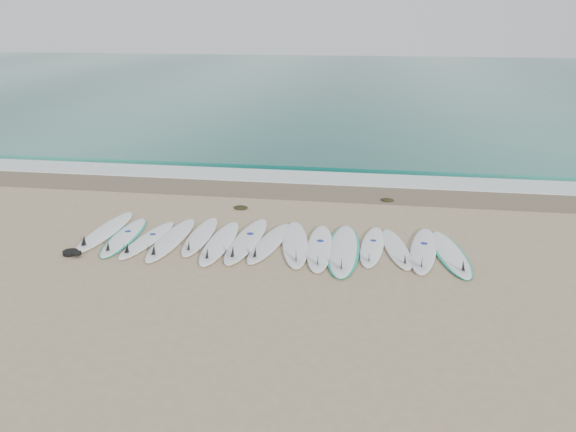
# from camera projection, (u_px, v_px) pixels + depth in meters

# --- Properties ---
(ground) EXTENTS (120.00, 120.00, 0.00)m
(ground) POSITION_uv_depth(u_px,v_px,m) (270.00, 245.00, 12.52)
(ground) COLOR tan
(ocean) EXTENTS (120.00, 55.00, 0.03)m
(ocean) POSITION_uv_depth(u_px,v_px,m) (347.00, 81.00, 42.74)
(ocean) COLOR #1F695D
(ocean) RESTS_ON ground
(wet_sand_band) EXTENTS (120.00, 1.80, 0.01)m
(wet_sand_band) POSITION_uv_depth(u_px,v_px,m) (295.00, 191.00, 16.33)
(wet_sand_band) COLOR brown
(wet_sand_band) RESTS_ON ground
(foam_band) EXTENTS (120.00, 1.40, 0.04)m
(foam_band) POSITION_uv_depth(u_px,v_px,m) (301.00, 177.00, 17.63)
(foam_band) COLOR silver
(foam_band) RESTS_ON ground
(wave_crest) EXTENTS (120.00, 1.00, 0.10)m
(wave_crest) POSITION_uv_depth(u_px,v_px,m) (307.00, 164.00, 19.02)
(wave_crest) COLOR #1F695D
(wave_crest) RESTS_ON ground
(surfboard_0) EXTENTS (0.61, 2.70, 0.34)m
(surfboard_0) POSITION_uv_depth(u_px,v_px,m) (104.00, 232.00, 13.12)
(surfboard_0) COLOR white
(surfboard_0) RESTS_ON ground
(surfboard_1) EXTENTS (0.70, 2.47, 0.31)m
(surfboard_1) POSITION_uv_depth(u_px,v_px,m) (124.00, 237.00, 12.84)
(surfboard_1) COLOR white
(surfboard_1) RESTS_ON ground
(surfboard_2) EXTENTS (0.78, 2.42, 0.30)m
(surfboard_2) POSITION_uv_depth(u_px,v_px,m) (146.00, 240.00, 12.65)
(surfboard_2) COLOR white
(surfboard_2) RESTS_ON ground
(surfboard_3) EXTENTS (0.64, 2.71, 0.34)m
(surfboard_3) POSITION_uv_depth(u_px,v_px,m) (170.00, 240.00, 12.66)
(surfboard_3) COLOR white
(surfboard_3) RESTS_ON ground
(surfboard_4) EXTENTS (0.57, 2.47, 0.31)m
(surfboard_4) POSITION_uv_depth(u_px,v_px,m) (200.00, 237.00, 12.85)
(surfboard_4) COLOR white
(surfboard_4) RESTS_ON ground
(surfboard_5) EXTENTS (0.57, 2.66, 0.34)m
(surfboard_5) POSITION_uv_depth(u_px,v_px,m) (219.00, 243.00, 12.48)
(surfboard_5) COLOR white
(surfboard_5) RESTS_ON ground
(surfboard_6) EXTENTS (0.77, 2.85, 0.36)m
(surfboard_6) POSITION_uv_depth(u_px,v_px,m) (246.00, 241.00, 12.59)
(surfboard_6) COLOR white
(surfboard_6) RESTS_ON ground
(surfboard_7) EXTENTS (0.91, 2.56, 0.32)m
(surfboard_7) POSITION_uv_depth(u_px,v_px,m) (269.00, 243.00, 12.48)
(surfboard_7) COLOR silver
(surfboard_7) RESTS_ON ground
(surfboard_8) EXTENTS (0.99, 2.80, 0.35)m
(surfboard_8) POSITION_uv_depth(u_px,v_px,m) (295.00, 244.00, 12.41)
(surfboard_8) COLOR white
(surfboard_8) RESTS_ON ground
(surfboard_9) EXTENTS (0.70, 2.70, 0.34)m
(surfboard_9) POSITION_uv_depth(u_px,v_px,m) (320.00, 248.00, 12.21)
(surfboard_9) COLOR white
(surfboard_9) RESTS_ON ground
(surfboard_10) EXTENTS (0.75, 2.93, 0.37)m
(surfboard_10) POSITION_uv_depth(u_px,v_px,m) (343.00, 250.00, 12.12)
(surfboard_10) COLOR white
(surfboard_10) RESTS_ON ground
(surfboard_11) EXTENTS (0.67, 2.40, 0.30)m
(surfboard_11) POSITION_uv_depth(u_px,v_px,m) (372.00, 247.00, 12.29)
(surfboard_11) COLOR white
(surfboard_11) RESTS_ON ground
(surfboard_12) EXTENTS (0.86, 2.34, 0.29)m
(surfboard_12) POSITION_uv_depth(u_px,v_px,m) (397.00, 249.00, 12.18)
(surfboard_12) COLOR white
(surfboard_12) RESTS_ON ground
(surfboard_13) EXTENTS (0.85, 2.69, 0.34)m
(surfboard_13) POSITION_uv_depth(u_px,v_px,m) (423.00, 250.00, 12.08)
(surfboard_13) COLOR white
(surfboard_13) RESTS_ON ground
(surfboard_14) EXTENTS (0.98, 2.63, 0.33)m
(surfboard_14) POSITION_uv_depth(u_px,v_px,m) (451.00, 254.00, 11.94)
(surfboard_14) COLOR white
(surfboard_14) RESTS_ON ground
(seaweed_near) EXTENTS (0.38, 0.30, 0.07)m
(seaweed_near) POSITION_uv_depth(u_px,v_px,m) (241.00, 207.00, 14.83)
(seaweed_near) COLOR black
(seaweed_near) RESTS_ON ground
(seaweed_far) EXTENTS (0.36, 0.28, 0.07)m
(seaweed_far) POSITION_uv_depth(u_px,v_px,m) (387.00, 200.00, 15.44)
(seaweed_far) COLOR black
(seaweed_far) RESTS_ON ground
(leash_coil) EXTENTS (0.46, 0.36, 0.11)m
(leash_coil) POSITION_uv_depth(u_px,v_px,m) (72.00, 253.00, 11.99)
(leash_coil) COLOR black
(leash_coil) RESTS_ON ground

